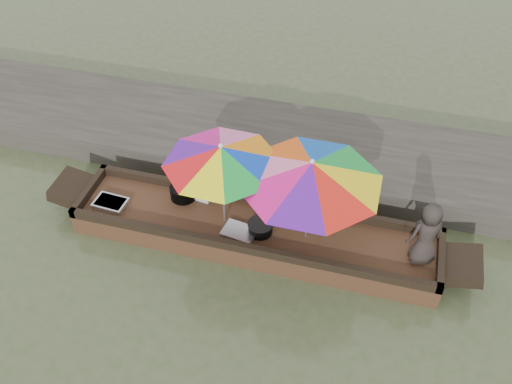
% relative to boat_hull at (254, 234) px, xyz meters
% --- Properties ---
extents(water, '(80.00, 80.00, 0.00)m').
position_rel_boat_hull_xyz_m(water, '(0.00, 0.00, -0.17)').
color(water, '#3D4D28').
rests_on(water, ground).
extents(dock, '(22.00, 2.20, 0.50)m').
position_rel_boat_hull_xyz_m(dock, '(0.00, 2.20, 0.08)').
color(dock, '#2D2B26').
rests_on(dock, ground).
extents(boat_hull, '(5.83, 1.20, 0.35)m').
position_rel_boat_hull_xyz_m(boat_hull, '(0.00, 0.00, 0.00)').
color(boat_hull, '#392116').
rests_on(boat_hull, water).
extents(cooking_pot, '(0.43, 0.43, 0.23)m').
position_rel_boat_hull_xyz_m(cooking_pot, '(-1.32, 0.34, 0.29)').
color(cooking_pot, black).
rests_on(cooking_pot, boat_hull).
extents(tray_crayfish, '(0.55, 0.40, 0.09)m').
position_rel_boat_hull_xyz_m(tray_crayfish, '(-2.40, -0.16, 0.22)').
color(tray_crayfish, silver).
rests_on(tray_crayfish, boat_hull).
extents(tray_scallop, '(0.58, 0.44, 0.06)m').
position_rel_boat_hull_xyz_m(tray_scallop, '(-0.18, -0.21, 0.21)').
color(tray_scallop, silver).
rests_on(tray_scallop, boat_hull).
extents(charcoal_grill, '(0.38, 0.38, 0.18)m').
position_rel_boat_hull_xyz_m(charcoal_grill, '(0.12, -0.10, 0.26)').
color(charcoal_grill, black).
rests_on(charcoal_grill, boat_hull).
extents(supply_bag, '(0.31, 0.26, 0.26)m').
position_rel_boat_hull_xyz_m(supply_bag, '(-0.99, 0.41, 0.30)').
color(supply_bag, silver).
rests_on(supply_bag, boat_hull).
extents(vendor, '(0.65, 0.57, 1.10)m').
position_rel_boat_hull_xyz_m(vendor, '(2.57, -0.00, 0.73)').
color(vendor, '#2B2522').
rests_on(vendor, boat_hull).
extents(umbrella_bow, '(2.33, 2.33, 1.55)m').
position_rel_boat_hull_xyz_m(umbrella_bow, '(-0.49, 0.00, 0.95)').
color(umbrella_bow, blue).
rests_on(umbrella_bow, boat_hull).
extents(umbrella_stern, '(2.77, 2.77, 1.55)m').
position_rel_boat_hull_xyz_m(umbrella_stern, '(0.83, 0.00, 0.95)').
color(umbrella_stern, green).
rests_on(umbrella_stern, boat_hull).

